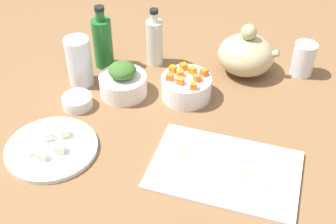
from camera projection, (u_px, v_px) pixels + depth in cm
name	position (u px, v px, depth cm)	size (l,w,h in cm)	color
tabletop	(168.00, 131.00, 118.33)	(190.00, 190.00, 3.00)	brown
cutting_board	(225.00, 170.00, 104.93)	(34.32, 22.33, 1.00)	white
plate_tofu	(52.00, 148.00, 110.34)	(22.60, 22.60, 1.20)	white
bowl_greens	(123.00, 85.00, 126.58)	(13.32, 13.32, 5.81)	white
bowl_carrots	(186.00, 87.00, 125.28)	(13.95, 13.95, 6.34)	white
bowl_small_side	(77.00, 101.00, 122.90)	(8.16, 8.16, 3.25)	silver
teapot	(246.00, 54.00, 133.12)	(18.13, 16.41, 15.75)	tan
bottle_0	(155.00, 41.00, 135.65)	(5.06, 5.06, 18.19)	silver
bottle_1	(103.00, 42.00, 134.36)	(5.82, 5.82, 19.63)	#1F692A
drinking_glass_0	(304.00, 59.00, 132.93)	(6.62, 6.62, 10.07)	white
drinking_glass_1	(79.00, 62.00, 127.90)	(7.17, 7.17, 14.45)	white
carrot_cube_0	(182.00, 81.00, 120.59)	(1.80, 1.80, 1.80)	orange
carrot_cube_1	(180.00, 73.00, 123.35)	(1.80, 1.80, 1.80)	orange
carrot_cube_2	(194.00, 86.00, 118.94)	(1.80, 1.80, 1.80)	orange
carrot_cube_3	(197.00, 78.00, 121.78)	(1.80, 1.80, 1.80)	orange
carrot_cube_4	(192.00, 70.00, 124.48)	(1.80, 1.80, 1.80)	orange
carrot_cube_5	(173.00, 69.00, 124.97)	(1.80, 1.80, 1.80)	orange
carrot_cube_6	(183.00, 66.00, 125.97)	(1.80, 1.80, 1.80)	orange
carrot_cube_7	(170.00, 77.00, 122.12)	(1.80, 1.80, 1.80)	orange
carrot_cube_8	(204.00, 72.00, 123.80)	(1.80, 1.80, 1.80)	orange
chopped_greens_mound	(122.00, 70.00, 123.38)	(7.77, 7.68, 4.18)	#396729
tofu_cube_0	(41.00, 156.00, 106.04)	(2.20, 2.20, 2.20)	white
tofu_cube_1	(48.00, 135.00, 111.41)	(2.20, 2.20, 2.20)	silver
tofu_cube_2	(64.00, 133.00, 112.24)	(2.20, 2.20, 2.20)	#FCF0CD
tofu_cube_3	(60.00, 149.00, 107.86)	(2.20, 2.20, 2.20)	#F2EBCE
tofu_cube_4	(30.00, 149.00, 107.64)	(2.20, 2.20, 2.20)	white
dumpling_0	(178.00, 149.00, 107.82)	(5.22, 4.97, 2.46)	beige
dumpling_1	(239.00, 175.00, 101.62)	(4.80, 4.24, 2.24)	beige
dumpling_2	(266.00, 187.00, 99.12)	(5.29, 4.57, 2.01)	beige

